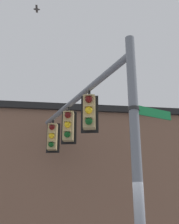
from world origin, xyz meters
TOP-DOWN VIEW (x-y plane):
  - signal_pole at (0.00, 0.00)m, footprint 0.23×0.23m
  - mast_arm at (1.63, -2.64)m, footprint 3.43×5.39m
  - traffic_light_nearest_pole at (1.18, -1.90)m, footprint 0.54×0.49m
  - traffic_light_mid_inner at (2.04, -3.28)m, footprint 0.54×0.49m
  - traffic_light_mid_outer at (2.89, -4.66)m, footprint 0.54×0.49m
  - street_name_sign at (-0.28, -0.17)m, footprint 1.08×0.73m
  - bird_flying at (2.63, -0.51)m, footprint 0.21×0.33m
  - storefront_building at (2.07, -10.13)m, footprint 15.76×11.42m

SIDE VIEW (x-z plane):
  - signal_pole at x=0.00m, z-range 0.00..6.09m
  - storefront_building at x=2.07m, z-range 0.01..6.70m
  - street_name_sign at x=-0.28m, z-range 4.05..4.27m
  - traffic_light_nearest_pole at x=1.18m, z-range 4.16..5.47m
  - traffic_light_mid_inner at x=2.04m, z-range 4.16..5.47m
  - traffic_light_mid_outer at x=2.89m, z-range 4.16..5.47m
  - mast_arm at x=1.63m, z-range 5.51..5.71m
  - bird_flying at x=2.63m, z-range 7.55..7.62m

